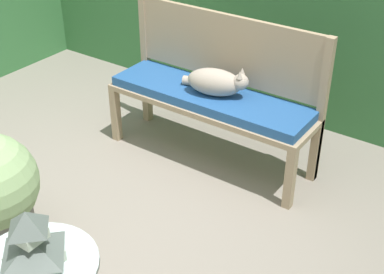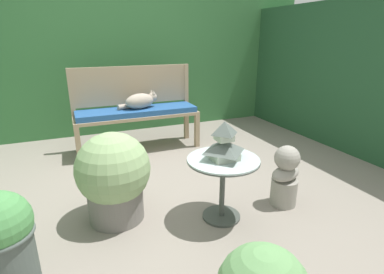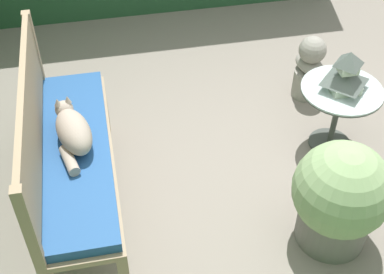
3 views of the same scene
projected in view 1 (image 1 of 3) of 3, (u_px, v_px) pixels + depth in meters
The scene contains 5 objects.
ground at pixel (105, 238), 3.38m from camera, with size 30.00×30.00×0.00m, color gray.
garden_bench at pixel (210, 102), 3.91m from camera, with size 1.60×0.46×0.56m.
bench_backrest at pixel (226, 55), 3.90m from camera, with size 1.60×0.06×1.09m.
cat at pixel (216, 82), 3.79m from camera, with size 0.53×0.29×0.23m.
pagoda_birdhouse at pixel (31, 243), 2.38m from camera, with size 0.27×0.27×0.31m.
Camera 1 is at (1.91, -1.77, 2.31)m, focal length 50.00 mm.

